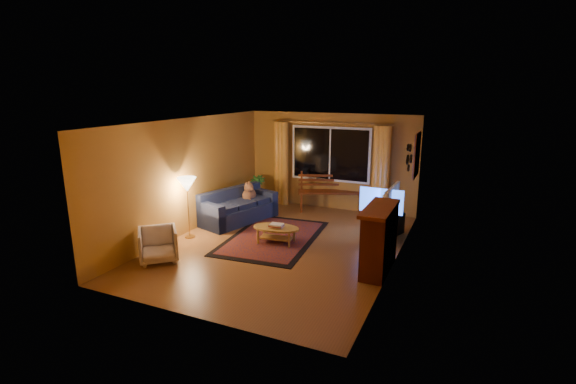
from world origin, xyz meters
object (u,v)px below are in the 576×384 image
at_px(sofa, 239,206).
at_px(coffee_table, 276,235).
at_px(tv_console, 384,227).
at_px(floor_lamp, 188,208).
at_px(bench, 330,201).
at_px(armchair, 158,243).

distance_m(sofa, coffee_table, 1.75).
relative_size(coffee_table, tv_console, 0.88).
height_order(floor_lamp, tv_console, floor_lamp).
distance_m(floor_lamp, tv_console, 4.20).
relative_size(bench, armchair, 2.43).
height_order(sofa, tv_console, sofa).
height_order(bench, tv_console, bench).
bearing_deg(tv_console, sofa, -155.29).
bearing_deg(armchair, bench, 24.19).
bearing_deg(armchair, sofa, 43.96).
bearing_deg(floor_lamp, sofa, 74.25).
bearing_deg(coffee_table, armchair, -133.22).
bearing_deg(tv_console, floor_lamp, -136.43).
distance_m(bench, tv_console, 2.21).
bearing_deg(floor_lamp, tv_console, 24.41).
bearing_deg(coffee_table, sofa, 146.87).
bearing_deg(sofa, bench, 62.62).
relative_size(armchair, coffee_table, 0.71).
distance_m(armchair, tv_console, 4.64).
xyz_separation_m(bench, sofa, (-1.71, -1.75, 0.13)).
bearing_deg(bench, floor_lamp, -146.15).
relative_size(bench, tv_console, 1.51).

